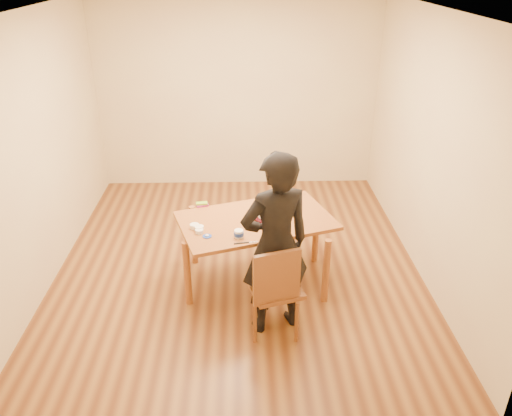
{
  "coord_description": "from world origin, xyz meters",
  "views": [
    {
      "loc": [
        0.06,
        -4.83,
        3.14
      ],
      "look_at": [
        0.19,
        -0.42,
        0.9
      ],
      "focal_mm": 35.0,
      "sensor_mm": 36.0,
      "label": 1
    }
  ],
  "objects_px": {
    "person": "(275,245)",
    "cake": "(268,213)",
    "dining_table": "(256,221)",
    "dining_chair": "(275,288)",
    "cake_plate": "(268,217)"
  },
  "relations": [
    {
      "from": "person",
      "to": "cake",
      "type": "bearing_deg",
      "value": -107.35
    },
    {
      "from": "cake",
      "to": "person",
      "type": "bearing_deg",
      "value": -88.28
    },
    {
      "from": "dining_table",
      "to": "dining_chair",
      "type": "relative_size",
      "value": 3.48
    },
    {
      "from": "dining_table",
      "to": "dining_chair",
      "type": "height_order",
      "value": "dining_table"
    },
    {
      "from": "dining_chair",
      "to": "person",
      "type": "bearing_deg",
      "value": 73.41
    },
    {
      "from": "dining_chair",
      "to": "cake_plate",
      "type": "height_order",
      "value": "cake_plate"
    },
    {
      "from": "cake_plate",
      "to": "dining_table",
      "type": "bearing_deg",
      "value": -170.59
    },
    {
      "from": "cake",
      "to": "dining_table",
      "type": "bearing_deg",
      "value": -170.59
    },
    {
      "from": "dining_table",
      "to": "cake_plate",
      "type": "xyz_separation_m",
      "value": [
        0.13,
        0.02,
        0.03
      ]
    },
    {
      "from": "cake",
      "to": "person",
      "type": "height_order",
      "value": "person"
    },
    {
      "from": "dining_chair",
      "to": "person",
      "type": "xyz_separation_m",
      "value": [
        0.0,
        0.04,
        0.43
      ]
    },
    {
      "from": "dining_chair",
      "to": "person",
      "type": "height_order",
      "value": "person"
    },
    {
      "from": "dining_table",
      "to": "cake_plate",
      "type": "relative_size",
      "value": 4.89
    },
    {
      "from": "cake_plate",
      "to": "person",
      "type": "xyz_separation_m",
      "value": [
        0.02,
        -0.75,
        0.12
      ]
    },
    {
      "from": "dining_chair",
      "to": "cake_plate",
      "type": "relative_size",
      "value": 1.41
    }
  ]
}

